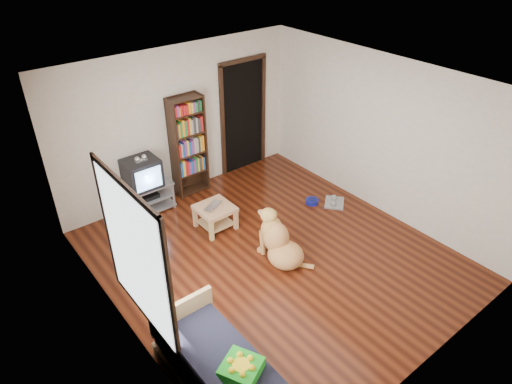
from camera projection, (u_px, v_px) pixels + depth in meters
ground at (273, 256)px, 6.79m from camera, size 5.00×5.00×0.00m
ceiling at (277, 87)px, 5.41m from camera, size 5.00×5.00×0.00m
wall_back at (179, 123)px, 7.75m from camera, size 4.50×0.00×4.50m
wall_front at (441, 283)px, 4.44m from camera, size 4.50×0.00×4.50m
wall_left at (116, 247)px, 4.91m from camera, size 0.00×5.00×5.00m
wall_right at (381, 136)px, 7.29m from camera, size 0.00×5.00×5.00m
green_cushion at (241, 369)px, 4.57m from camera, size 0.50×0.50×0.12m
laptop at (216, 207)px, 7.16m from camera, size 0.42×0.36×0.03m
dog_bowl at (312, 201)px, 7.98m from camera, size 0.22×0.22×0.08m
grey_rag at (334, 203)px, 7.98m from camera, size 0.51×0.50×0.03m
window at (135, 256)px, 4.48m from camera, size 0.03×1.46×1.70m
doorway at (243, 114)px, 8.55m from camera, size 1.03×0.05×2.19m
tv_stand at (145, 197)px, 7.66m from camera, size 0.90×0.45×0.50m
crt_tv at (141, 172)px, 7.42m from camera, size 0.55×0.52×0.58m
bookshelf at (188, 141)px, 7.84m from camera, size 0.60×0.30×1.80m
sofa at (222, 377)px, 4.74m from camera, size 0.80×1.80×0.80m
coffee_table at (215, 213)px, 7.25m from camera, size 0.55×0.55×0.40m
dog at (279, 243)px, 6.58m from camera, size 0.55×0.96×0.81m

